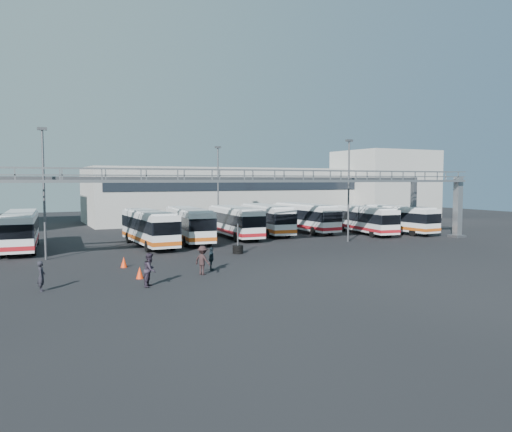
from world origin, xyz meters
name	(u,v)px	position (x,y,z in m)	size (l,w,h in m)	color
ground	(276,260)	(0.00, 0.00, 0.00)	(140.00, 140.00, 0.00)	black
gantry	(244,188)	(0.00, 5.87, 5.51)	(51.40, 5.15, 7.10)	gray
warehouse	(228,194)	(12.00, 38.00, 4.00)	(42.00, 14.00, 8.00)	#9E9E99
building_right	(384,184)	(38.00, 32.00, 5.50)	(14.00, 12.00, 11.00)	#B2B2AD
light_pole_left	(44,186)	(-16.00, 8.00, 5.73)	(0.70, 0.35, 10.21)	#4C4F54
light_pole_mid	(349,185)	(12.00, 7.00, 5.73)	(0.70, 0.35, 10.21)	#4C4F54
light_pole_back	(218,184)	(4.00, 22.00, 5.73)	(0.70, 0.35, 10.21)	#4C4F54
bus_1	(21,229)	(-17.63, 14.48, 1.89)	(3.45, 11.42, 3.42)	silver
bus_3	(149,227)	(-6.83, 12.23, 1.85)	(2.82, 11.09, 3.35)	silver
bus_4	(189,223)	(-2.40, 13.87, 1.87)	(3.63, 11.35, 3.39)	silver
bus_5	(235,221)	(3.12, 15.04, 1.84)	(3.23, 11.08, 3.32)	silver
bus_6	(267,218)	(7.72, 16.53, 1.86)	(3.72, 11.28, 3.36)	silver
bus_7	(305,217)	(12.98, 16.74, 1.87)	(2.76, 11.16, 3.38)	silver
bus_8	(365,219)	(18.10, 11.97, 1.75)	(3.82, 10.63, 3.16)	silver
bus_9	(398,218)	(22.28, 11.18, 1.75)	(2.98, 10.54, 3.17)	silver
pedestrian_a	(41,276)	(-16.91, -3.76, 0.85)	(0.62, 0.41, 1.71)	black
pedestrian_b	(150,270)	(-11.15, -5.16, 0.99)	(0.96, 0.75, 1.97)	#2D2432
pedestrian_c	(203,260)	(-7.15, -3.08, 0.95)	(1.23, 0.71, 1.90)	black
pedestrian_d	(211,259)	(-6.07, -1.85, 0.80)	(0.94, 0.39, 1.61)	#19252D
cone_left	(140,273)	(-11.16, -2.55, 0.38)	(0.48, 0.48, 0.76)	#F6360D
cone_right	(124,262)	(-11.24, 1.96, 0.37)	(0.47, 0.47, 0.75)	#F6360D
tire_stack	(238,249)	(-1.24, 4.50, 0.43)	(0.89, 0.89, 2.53)	black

